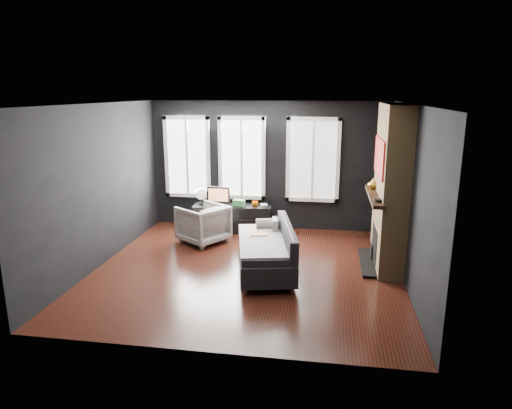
% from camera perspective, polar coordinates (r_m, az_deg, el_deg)
% --- Properties ---
extents(floor, '(5.00, 5.00, 0.00)m').
position_cam_1_polar(floor, '(7.67, -1.10, -8.15)').
color(floor, black).
rests_on(floor, ground).
extents(ceiling, '(5.00, 5.00, 0.00)m').
position_cam_1_polar(ceiling, '(7.10, -1.21, 12.46)').
color(ceiling, white).
rests_on(ceiling, ground).
extents(wall_back, '(5.00, 0.02, 2.70)m').
position_cam_1_polar(wall_back, '(9.70, 1.47, 4.86)').
color(wall_back, black).
rests_on(wall_back, ground).
extents(wall_left, '(0.02, 5.00, 2.70)m').
position_cam_1_polar(wall_left, '(8.09, -18.88, 2.26)').
color(wall_left, black).
rests_on(wall_left, ground).
extents(wall_right, '(0.02, 5.00, 2.70)m').
position_cam_1_polar(wall_right, '(7.26, 18.65, 1.00)').
color(wall_right, black).
rests_on(wall_right, ground).
extents(windows, '(4.00, 0.16, 1.76)m').
position_cam_1_polar(windows, '(9.62, -1.23, 10.96)').
color(windows, white).
rests_on(windows, wall_back).
extents(fireplace, '(0.70, 1.62, 2.70)m').
position_cam_1_polar(fireplace, '(7.81, 16.52, 2.05)').
color(fireplace, '#93724C').
rests_on(fireplace, floor).
extents(sofa, '(1.30, 2.02, 0.80)m').
position_cam_1_polar(sofa, '(7.46, 1.16, -5.49)').
color(sofa, '#262629').
rests_on(sofa, floor).
extents(stripe_pillow, '(0.13, 0.34, 0.33)m').
position_cam_1_polar(stripe_pillow, '(7.94, 2.38, -2.95)').
color(stripe_pillow, gray).
rests_on(stripe_pillow, sofa).
extents(armchair, '(1.08, 1.09, 0.83)m').
position_cam_1_polar(armchair, '(8.94, -6.64, -2.18)').
color(armchair, white).
rests_on(armchair, floor).
extents(media_console, '(1.67, 0.64, 0.56)m').
position_cam_1_polar(media_console, '(9.66, -2.92, -1.69)').
color(media_console, black).
rests_on(media_console, floor).
extents(monitor, '(0.50, 0.15, 0.44)m').
position_cam_1_polar(monitor, '(9.56, -4.69, 1.23)').
color(monitor, black).
rests_on(monitor, media_console).
extents(desk_fan, '(0.33, 0.33, 0.35)m').
position_cam_1_polar(desk_fan, '(9.68, -6.80, 1.06)').
color(desk_fan, gray).
rests_on(desk_fan, media_console).
extents(mug, '(0.13, 0.11, 0.13)m').
position_cam_1_polar(mug, '(9.49, -0.12, 0.21)').
color(mug, '#CA5A00').
rests_on(mug, media_console).
extents(book, '(0.14, 0.06, 0.20)m').
position_cam_1_polar(book, '(9.55, 0.55, 0.51)').
color(book, '#C1B69B').
rests_on(book, media_console).
extents(storage_box, '(0.25, 0.18, 0.13)m').
position_cam_1_polar(storage_box, '(9.51, -2.14, 0.22)').
color(storage_box, '#2C6E36').
rests_on(storage_box, media_console).
extents(mantel_vase, '(0.23, 0.24, 0.18)m').
position_cam_1_polar(mantel_vase, '(8.23, 14.39, 2.54)').
color(mantel_vase, gold).
rests_on(mantel_vase, fireplace).
extents(mantel_clock, '(0.17, 0.17, 0.04)m').
position_cam_1_polar(mantel_clock, '(7.27, 15.04, 0.48)').
color(mantel_clock, black).
rests_on(mantel_clock, fireplace).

